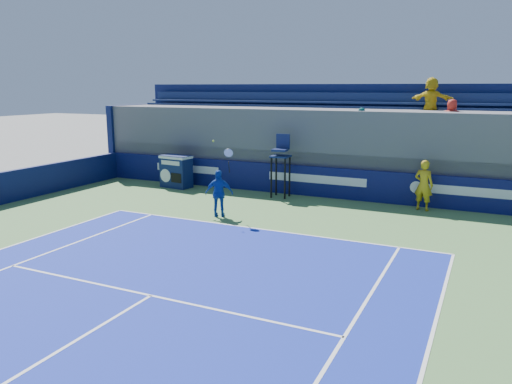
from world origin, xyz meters
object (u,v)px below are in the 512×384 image
at_px(ball_person, 424,185).
at_px(tennis_player, 219,193).
at_px(umpire_chair, 281,159).
at_px(match_clock, 176,171).

distance_m(ball_person, tennis_player, 7.14).
bearing_deg(umpire_chair, ball_person, 1.47).
bearing_deg(umpire_chair, match_clock, -178.20).
bearing_deg(tennis_player, ball_person, 32.40).
bearing_deg(ball_person, match_clock, 14.13).
distance_m(match_clock, umpire_chair, 4.88).
bearing_deg(ball_person, tennis_player, 44.91).
relative_size(umpire_chair, tennis_player, 0.96).
height_order(match_clock, umpire_chair, umpire_chair).
distance_m(match_clock, tennis_player, 5.44).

